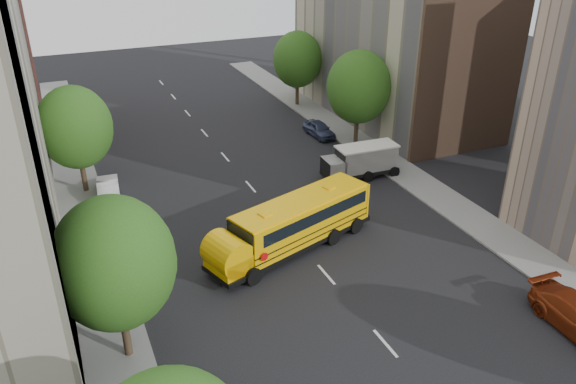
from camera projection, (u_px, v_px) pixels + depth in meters
ground at (310, 256)px, 32.52m from camera, size 120.00×120.00×0.00m
sidewalk_left at (94, 256)px, 32.46m from camera, size 3.00×80.00×0.12m
sidewalk_right at (423, 186)px, 40.71m from camera, size 3.00×80.00×0.12m
lane_markings at (251, 187)px, 40.70m from camera, size 0.15×64.00×0.01m
building_right_far at (394, 20)px, 51.30m from camera, size 10.00×22.00×18.00m
building_right_sidewall at (476, 43)px, 42.30m from camera, size 10.10×0.30×18.00m
street_tree_1 at (114, 263)px, 23.08m from camera, size 5.12×5.12×7.90m
street_tree_2 at (75, 128)px, 37.86m from camera, size 4.99×4.99×7.71m
street_tree_4 at (359, 87)px, 45.64m from camera, size 5.25×5.25×8.10m
street_tree_5 at (297, 60)px, 55.63m from camera, size 4.86×4.86×7.51m
school_bus at (291, 224)px, 32.42m from camera, size 11.28×5.81×3.12m
safari_truck at (361, 161)px, 41.68m from camera, size 5.80×2.36×2.44m
parked_car_1 at (108, 187)px, 39.10m from camera, size 1.80×4.23×1.35m
parked_car_4 at (319, 129)px, 49.53m from camera, size 1.79×3.98×1.33m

